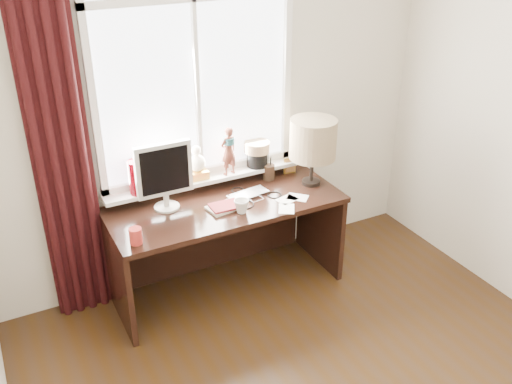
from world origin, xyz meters
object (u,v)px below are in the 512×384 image
desk (221,226)px  table_lamp (313,140)px  mug (241,206)px  laptop (248,194)px  monitor (164,172)px  red_cup (136,236)px

desk → table_lamp: 0.94m
mug → table_lamp: (0.67, 0.16, 0.31)m
laptop → mug: bearing=-135.7°
mug → monitor: (-0.44, 0.30, 0.23)m
red_cup → monitor: size_ratio=0.22×
red_cup → desk: red_cup is taller
mug → red_cup: (-0.77, -0.05, 0.00)m
monitor → mug: bearing=-34.4°
monitor → desk: bearing=-3.6°
mug → table_lamp: table_lamp is taller
desk → table_lamp: size_ratio=3.27×
mug → monitor: monitor is taller
mug → desk: mug is taller
red_cup → monitor: monitor is taller
laptop → table_lamp: table_lamp is taller
monitor → table_lamp: (1.11, -0.14, 0.09)m
monitor → table_lamp: size_ratio=0.94×
laptop → desk: laptop is taller
mug → red_cup: bearing=-176.1°
laptop → red_cup: (-0.92, -0.25, 0.04)m
red_cup → monitor: (0.33, 0.35, 0.22)m
laptop → mug: 0.26m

